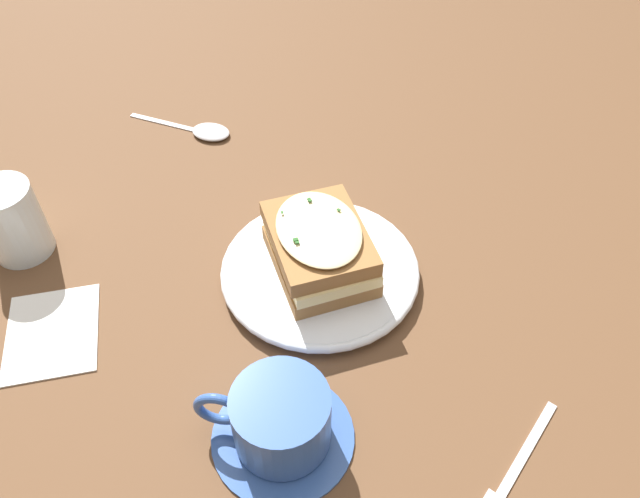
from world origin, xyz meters
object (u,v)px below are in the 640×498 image
(sandwich, at_px, (319,247))
(napkin, at_px, (52,332))
(dinner_plate, at_px, (320,270))
(spoon, at_px, (205,131))
(water_glass, at_px, (12,221))
(fork, at_px, (500,496))
(teacup_with_saucer, at_px, (280,420))

(sandwich, height_order, napkin, sandwich)
(dinner_plate, bearing_deg, napkin, -67.93)
(dinner_plate, relative_size, spoon, 1.39)
(water_glass, distance_m, napkin, 0.15)
(sandwich, relative_size, water_glass, 1.71)
(fork, height_order, spoon, spoon)
(water_glass, distance_m, spoon, 0.30)
(fork, distance_m, napkin, 0.48)
(napkin, bearing_deg, sandwich, 112.22)
(dinner_plate, bearing_deg, water_glass, -90.47)
(dinner_plate, xyz_separation_m, napkin, (0.11, -0.28, -0.01))
(water_glass, height_order, napkin, water_glass)
(sandwich, xyz_separation_m, spoon, (-0.25, -0.20, -0.04))
(teacup_with_saucer, relative_size, water_glass, 1.58)
(spoon, distance_m, napkin, 0.37)
(water_glass, height_order, fork, water_glass)
(water_glass, xyz_separation_m, napkin, (0.12, 0.08, -0.05))
(teacup_with_saucer, height_order, napkin, teacup_with_saucer)
(spoon, bearing_deg, napkin, 2.05)
(water_glass, relative_size, napkin, 0.81)
(teacup_with_saucer, height_order, spoon, teacup_with_saucer)
(fork, bearing_deg, spoon, -20.74)
(fork, bearing_deg, dinner_plate, -20.53)
(dinner_plate, relative_size, fork, 1.38)
(dinner_plate, bearing_deg, teacup_with_saucer, -3.90)
(fork, bearing_deg, sandwich, -20.49)
(teacup_with_saucer, bearing_deg, fork, 172.41)
(sandwich, height_order, fork, sandwich)
(spoon, bearing_deg, teacup_with_saucer, 36.33)
(dinner_plate, xyz_separation_m, sandwich, (-0.00, -0.00, 0.04))
(dinner_plate, distance_m, water_glass, 0.36)
(dinner_plate, bearing_deg, spoon, -142.00)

